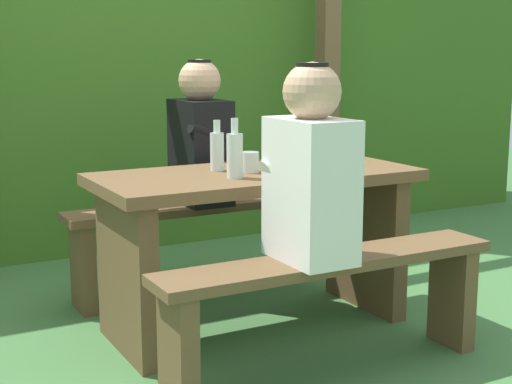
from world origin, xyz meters
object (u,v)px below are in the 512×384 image
person_white_shirt (310,171)px  bottle_left (327,150)px  bottle_right (217,150)px  bench_near (330,291)px  drinking_glass (250,162)px  cell_phone (302,170)px  bottle_center (235,154)px  person_black_coat (202,138)px  picnic_table (256,222)px  bench_far (202,228)px

person_white_shirt → bottle_left: bearing=50.8°
bottle_left → bottle_right: size_ratio=0.96×
bottle_right → bench_near: bearing=-78.2°
drinking_glass → cell_phone: (0.22, -0.08, -0.04)m
bottle_left → bottle_center: (-0.47, -0.02, 0.02)m
bench_near → bottle_center: 0.69m
person_black_coat → person_white_shirt: bearing=-94.7°
person_black_coat → cell_phone: bearing=-75.4°
drinking_glass → picnic_table: bearing=16.0°
person_black_coat → bottle_right: size_ratio=3.25×
picnic_table → drinking_glass: drinking_glass is taller
bench_far → bottle_left: bearing=-65.3°
bottle_left → bottle_right: bearing=157.8°
picnic_table → bench_near: (0.00, -0.58, -0.15)m
bottle_center → person_white_shirt: bearing=-81.6°
bottle_center → cell_phone: bottle_center is taller
bench_near → person_white_shirt: person_white_shirt is taller
bottle_center → cell_phone: 0.35m
picnic_table → bottle_right: bearing=146.0°
drinking_glass → bottle_left: size_ratio=0.42×
person_black_coat → bottle_center: person_black_coat is taller
picnic_table → person_black_coat: bearing=89.5°
bottle_left → bench_near: bearing=-122.0°
bench_far → person_black_coat: (0.00, -0.00, 0.47)m
bottle_right → person_white_shirt: bearing=-85.8°
bench_near → bottle_left: size_ratio=6.58×
bench_far → bottle_center: 0.86m
person_white_shirt → cell_phone: bearing=61.0°
bottle_left → bottle_center: bottle_center is taller
bench_far → bottle_center: bottle_center is taller
picnic_table → bench_near: picnic_table is taller
picnic_table → bottle_center: 0.38m
person_white_shirt → bench_far: bearing=85.5°
bench_far → bottle_center: bearing=-103.0°
bench_far → person_white_shirt: person_white_shirt is taller
bench_near → bottle_right: bearing=101.8°
person_black_coat → bottle_center: size_ratio=2.92×
bottle_right → bench_far: bearing=73.8°
drinking_glass → bottle_center: 0.17m
drinking_glass → bottle_right: (-0.11, 0.11, 0.05)m
drinking_glass → bottle_left: bearing=-12.8°
picnic_table → bottle_left: (0.31, -0.09, 0.31)m
bench_far → bottle_right: (-0.14, -0.49, 0.47)m
bench_near → person_white_shirt: size_ratio=1.95×
bench_far → drinking_glass: size_ratio=15.84×
bottle_center → drinking_glass: bearing=39.1°
bottle_left → cell_phone: bottle_left is taller
bottle_center → bottle_right: bearing=84.8°
bottle_center → bench_near: bearing=-71.3°
bench_far → bottle_right: 0.69m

